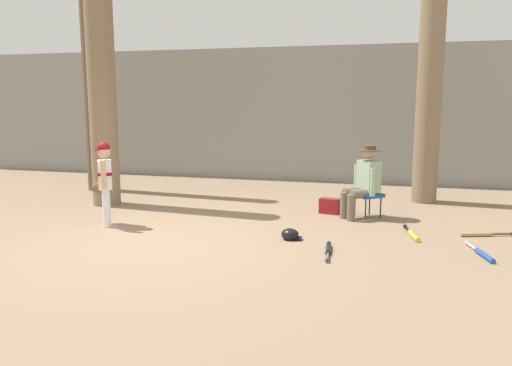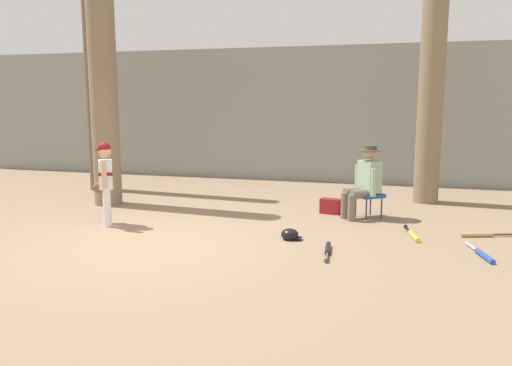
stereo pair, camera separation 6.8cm
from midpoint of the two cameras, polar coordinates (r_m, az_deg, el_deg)
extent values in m
plane|color=#897056|center=(7.01, -11.02, -6.75)|extent=(60.00, 60.00, 0.00)
cube|color=gray|center=(12.51, 1.51, 7.76)|extent=(18.00, 0.36, 3.19)
cylinder|color=#7F6B51|center=(9.74, -16.84, 13.66)|extent=(0.50, 0.50, 5.46)
cone|color=#7F6B51|center=(9.89, -16.11, -2.28)|extent=(0.82, 0.82, 0.30)
cylinder|color=#7F6B51|center=(10.06, 19.46, 11.24)|extent=(0.46, 0.46, 4.71)
cone|color=#7F6B51|center=(10.23, 18.76, -2.04)|extent=(0.60, 0.60, 0.28)
cylinder|color=white|center=(8.06, -16.25, -2.74)|extent=(0.12, 0.12, 0.58)
cylinder|color=white|center=(8.24, -16.26, -2.49)|extent=(0.12, 0.12, 0.58)
cube|color=white|center=(8.06, -16.42, 0.94)|extent=(0.33, 0.36, 0.44)
cube|color=maroon|center=(8.06, -16.42, 1.10)|extent=(0.34, 0.37, 0.05)
sphere|color=tan|center=(8.02, -16.53, 3.42)|extent=(0.20, 0.20, 0.20)
sphere|color=maroon|center=(8.02, -16.55, 3.84)|extent=(0.19, 0.19, 0.19)
cube|color=maroon|center=(8.02, -17.18, 3.64)|extent=(0.16, 0.17, 0.02)
cylinder|color=tan|center=(7.82, -16.58, 0.98)|extent=(0.11, 0.11, 0.42)
cylinder|color=tan|center=(8.28, -16.67, 0.58)|extent=(0.11, 0.11, 0.40)
ellipsoid|color=brown|center=(8.33, -17.03, -0.51)|extent=(0.25, 0.22, 0.18)
cube|color=#194C9E|center=(8.54, 12.87, -1.33)|extent=(0.56, 0.56, 0.06)
cylinder|color=#333338|center=(8.37, 12.59, -2.86)|extent=(0.02, 0.02, 0.38)
cylinder|color=#333338|center=(8.61, 11.42, -2.48)|extent=(0.02, 0.02, 0.38)
cylinder|color=#333338|center=(8.55, 14.23, -2.67)|extent=(0.02, 0.02, 0.38)
cylinder|color=#333338|center=(8.78, 13.04, -2.31)|extent=(0.02, 0.02, 0.38)
cylinder|color=#6B6051|center=(8.26, 10.99, -2.78)|extent=(0.13, 0.13, 0.43)
cylinder|color=#6B6051|center=(8.42, 10.22, -2.53)|extent=(0.13, 0.13, 0.43)
cylinder|color=#6B6051|center=(8.33, 12.17, -1.21)|extent=(0.41, 0.37, 0.15)
cylinder|color=#6B6051|center=(8.49, 11.39, -0.99)|extent=(0.41, 0.37, 0.15)
cube|color=#99B293|center=(8.49, 12.94, 0.73)|extent=(0.41, 0.43, 0.52)
cylinder|color=#99B293|center=(8.28, 13.38, 0.08)|extent=(0.13, 0.13, 0.46)
cylinder|color=#99B293|center=(8.63, 11.63, 0.50)|extent=(0.13, 0.13, 0.46)
sphere|color=tan|center=(8.44, 13.04, 3.42)|extent=(0.22, 0.22, 0.22)
cylinder|color=#4C4233|center=(8.44, 13.04, 3.64)|extent=(0.40, 0.40, 0.02)
cylinder|color=#4C4233|center=(8.43, 13.05, 3.86)|extent=(0.20, 0.20, 0.09)
cube|color=maroon|center=(8.76, 8.65, -2.61)|extent=(0.37, 0.24, 0.26)
cylinder|color=brown|center=(11.54, -17.96, 16.40)|extent=(0.37, 0.37, 6.88)
cone|color=brown|center=(11.60, -17.12, -0.68)|extent=(0.59, 0.59, 0.22)
cylinder|color=#2347AD|center=(6.85, 24.71, -7.52)|extent=(0.18, 0.48, 0.07)
cylinder|color=silver|center=(7.21, 23.48, -6.64)|extent=(0.11, 0.32, 0.03)
cylinder|color=silver|center=(7.35, 23.03, -6.31)|extent=(0.06, 0.03, 0.06)
cylinder|color=yellow|center=(7.48, 17.68, -5.75)|extent=(0.16, 0.47, 0.07)
cylinder|color=black|center=(7.84, 17.05, -5.02)|extent=(0.09, 0.31, 0.03)
cylinder|color=black|center=(7.99, 16.81, -4.75)|extent=(0.06, 0.03, 0.06)
cylinder|color=black|center=(6.62, 8.43, -7.33)|extent=(0.11, 0.45, 0.07)
cylinder|color=#4C4C51|center=(6.26, 8.33, -8.28)|extent=(0.06, 0.30, 0.03)
cylinder|color=#4C4C51|center=(6.12, 8.29, -8.69)|extent=(0.06, 0.02, 0.06)
cylinder|color=tan|center=(7.87, 23.92, -5.37)|extent=(0.46, 0.21, 0.07)
cylinder|color=brown|center=(8.05, 26.37, -5.23)|extent=(0.30, 0.13, 0.03)
ellipsoid|color=black|center=(7.08, 4.11, -5.83)|extent=(0.25, 0.22, 0.17)
cube|color=black|center=(7.06, 5.05, -6.20)|extent=(0.10, 0.12, 0.02)
camera|label=1|loc=(0.03, -89.73, 0.04)|focal=35.37mm
camera|label=2|loc=(0.03, 90.27, -0.04)|focal=35.37mm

